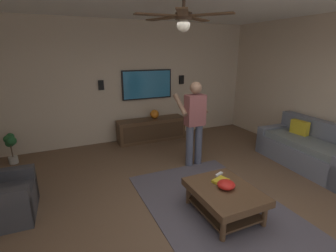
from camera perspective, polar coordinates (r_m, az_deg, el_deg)
name	(u,v)px	position (r m, az deg, el deg)	size (l,w,h in m)	color
ground_plane	(205,209)	(3.79, 8.45, -18.35)	(8.03, 8.03, 0.00)	brown
wall_back_tv	(133,82)	(6.27, -8.10, 9.82)	(0.10, 6.46, 2.87)	#C6B299
area_rug	(215,206)	(3.88, 10.64, -17.46)	(2.66, 1.83, 0.01)	#514C56
couch	(309,150)	(5.61, 29.44, -4.77)	(1.95, 0.97, 0.87)	slate
coffee_table	(224,195)	(3.59, 12.77, -15.16)	(1.00, 0.80, 0.40)	#513823
media_console	(151,129)	(6.30, -3.79, -0.79)	(0.45, 1.70, 0.55)	#513823
tv	(147,85)	(6.29, -4.77, 9.43)	(0.05, 1.27, 0.72)	black
person_standing	(194,119)	(4.75, 6.04, 1.57)	(0.53, 0.53, 1.64)	#4C5166
potted_plant_short	(11,144)	(5.84, -32.29, -3.52)	(0.30, 0.23, 0.62)	#B7B2A8
bowl	(226,185)	(3.52, 13.15, -12.90)	(0.24, 0.24, 0.11)	red
remote_white	(219,174)	(3.86, 11.59, -10.72)	(0.15, 0.04, 0.02)	white
book	(221,181)	(3.67, 11.95, -12.14)	(0.22, 0.16, 0.04)	gold
vase_round	(155,114)	(6.25, -3.09, 2.73)	(0.22, 0.22, 0.22)	orange
wall_speaker_left	(181,80)	(6.67, 3.08, 10.52)	(0.06, 0.12, 0.22)	black
wall_speaker_right	(101,85)	(6.02, -15.05, 9.01)	(0.06, 0.12, 0.22)	black
ceiling_fan	(183,19)	(3.24, 3.43, 23.31)	(1.13, 1.15, 0.46)	#4C3828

